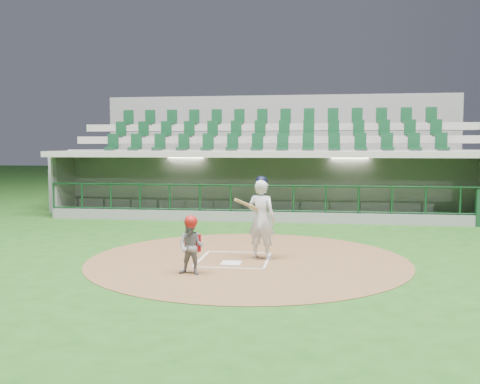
# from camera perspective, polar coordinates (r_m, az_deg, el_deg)

# --- Properties ---
(ground) EXTENTS (120.00, 120.00, 0.00)m
(ground) POSITION_cam_1_polar(r_m,az_deg,el_deg) (12.38, -0.43, -7.01)
(ground) COLOR #1C4A15
(ground) RESTS_ON ground
(dirt_circle) EXTENTS (7.20, 7.20, 0.01)m
(dirt_circle) POSITION_cam_1_polar(r_m,az_deg,el_deg) (12.14, 0.84, -7.21)
(dirt_circle) COLOR brown
(dirt_circle) RESTS_ON ground
(home_plate) EXTENTS (0.43, 0.43, 0.02)m
(home_plate) POSITION_cam_1_polar(r_m,az_deg,el_deg) (11.70, -0.94, -7.59)
(home_plate) COLOR silver
(home_plate) RESTS_ON dirt_circle
(batter_box_chalk) EXTENTS (1.55, 1.80, 0.01)m
(batter_box_chalk) POSITION_cam_1_polar(r_m,az_deg,el_deg) (12.08, -0.64, -7.21)
(batter_box_chalk) COLOR white
(batter_box_chalk) RESTS_ON ground
(dugout_structure) EXTENTS (16.40, 3.70, 3.00)m
(dugout_structure) POSITION_cam_1_polar(r_m,az_deg,el_deg) (19.93, 3.15, 0.25)
(dugout_structure) COLOR gray
(dugout_structure) RESTS_ON ground
(seating_deck) EXTENTS (17.00, 6.72, 5.15)m
(seating_deck) POSITION_cam_1_polar(r_m,az_deg,el_deg) (22.99, 3.57, 1.99)
(seating_deck) COLOR slate
(seating_deck) RESTS_ON ground
(batter) EXTENTS (0.92, 0.95, 1.88)m
(batter) POSITION_cam_1_polar(r_m,az_deg,el_deg) (12.05, 2.29, -2.75)
(batter) COLOR silver
(batter) RESTS_ON dirt_circle
(catcher) EXTENTS (0.59, 0.49, 1.18)m
(catcher) POSITION_cam_1_polar(r_m,az_deg,el_deg) (10.66, -5.23, -5.66)
(catcher) COLOR gray
(catcher) RESTS_ON dirt_circle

